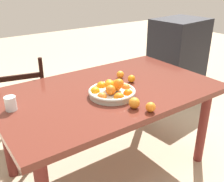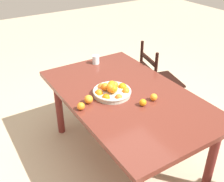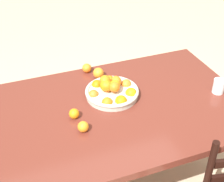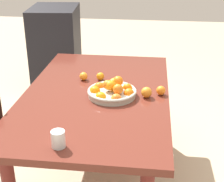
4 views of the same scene
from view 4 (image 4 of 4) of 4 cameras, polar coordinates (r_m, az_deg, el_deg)
ground_plane at (r=2.88m, az=-2.36°, el=-14.27°), size 12.00×12.00×0.00m
dining_table at (r=2.52m, az=-2.62°, el=-2.10°), size 1.73×1.05×0.77m
cabinet at (r=4.31m, az=-9.39°, el=6.87°), size 0.76×0.61×1.06m
fruit_bowl at (r=2.40m, az=0.05°, el=0.03°), size 0.35×0.35×0.14m
orange_loose_0 at (r=2.69m, az=-4.83°, el=2.50°), size 0.06×0.06×0.06m
orange_loose_1 at (r=2.44m, az=8.26°, el=0.08°), size 0.07×0.07×0.07m
orange_loose_2 at (r=2.68m, az=-1.98°, el=2.49°), size 0.06×0.06×0.06m
orange_loose_3 at (r=2.39m, az=5.86°, el=-0.23°), size 0.08×0.08×0.08m
drinking_glass at (r=1.85m, az=-9.08°, el=-8.03°), size 0.08×0.08×0.10m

